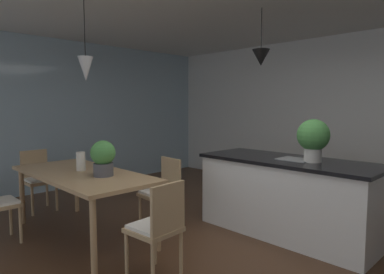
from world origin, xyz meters
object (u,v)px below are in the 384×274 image
Objects in this scene: potted_plant_on_island at (313,137)px; vase_on_dining_table at (81,161)px; dining_table at (82,178)px; potted_plant_on_table at (103,157)px; chair_window_end at (38,178)px; chair_far_right at (162,191)px; chair_kitchen_end at (158,226)px; kitchen_island at (287,196)px.

vase_on_dining_table is (-2.04, -1.71, -0.31)m from potted_plant_on_island.
potted_plant_on_table is (0.36, 0.07, 0.28)m from dining_table.
chair_window_end and chair_far_right have the same top height.
dining_table is 1.40m from chair_kitchen_end.
potted_plant_on_table reaches higher than kitchen_island.
chair_far_right is 1.23m from chair_kitchen_end.
chair_kitchen_end is (2.77, 0.00, 0.00)m from chair_window_end.
vase_on_dining_table reaches higher than chair_kitchen_end.
chair_far_right is at bearing 53.75° from vase_on_dining_table.
vase_on_dining_table is at bearing -135.44° from kitchen_island.
dining_table is 2.41m from kitchen_island.
vase_on_dining_table is (-0.57, -0.78, 0.39)m from chair_far_right.
vase_on_dining_table reaches higher than dining_table.
chair_far_right is (1.84, 0.82, 0.00)m from chair_window_end.
potted_plant_on_table is at bearing 2.38° from chair_window_end.
dining_table is at bearing -21.38° from vase_on_dining_table.
kitchen_island is 5.31× the size of potted_plant_on_table.
vase_on_dining_table is (-0.11, 0.04, 0.18)m from dining_table.
potted_plant_on_island is at bearing 42.30° from dining_table.
potted_plant_on_island reaches higher than chair_window_end.
chair_kitchen_end is at bearing 0.17° from dining_table.
kitchen_island is 0.77m from potted_plant_on_island.
chair_far_right is at bearing 138.60° from chair_kitchen_end.
potted_plant_on_island is 2.68m from vase_on_dining_table.
potted_plant_on_island is 1.21× the size of potted_plant_on_table.
kitchen_island is 2.48m from vase_on_dining_table.
vase_on_dining_table is (-0.47, -0.03, -0.10)m from potted_plant_on_table.
chair_window_end is 2.02m from chair_far_right.
vase_on_dining_table is at bearing -139.95° from potted_plant_on_island.
chair_window_end is 3.82m from potted_plant_on_island.
vase_on_dining_table reaches higher than chair_window_end.
chair_kitchen_end is at bearing -98.07° from kitchen_island.
chair_kitchen_end is 2.22× the size of potted_plant_on_table.
dining_table is 2.33× the size of chair_far_right.
chair_window_end is at bearing -152.07° from potted_plant_on_island.
chair_window_end is at bearing -179.90° from chair_kitchen_end.
dining_table is at bearing -132.90° from kitchen_island.
chair_far_right is 0.90m from potted_plant_on_table.
potted_plant_on_table reaches higher than dining_table.
chair_kitchen_end is 1.77m from kitchen_island.
chair_kitchen_end is (1.38, 0.00, -0.21)m from dining_table.
chair_far_right is 1.00× the size of chair_kitchen_end.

